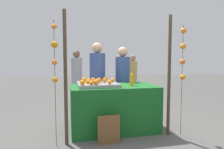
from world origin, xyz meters
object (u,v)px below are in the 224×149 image
object	(u,v)px
stall_counter	(114,108)
juice_bottle	(132,80)
vendor_left	(97,84)
orange_0	(88,82)
orange_1	(113,80)
vendor_right	(123,85)
chalkboard_sign	(109,130)

from	to	relation	value
stall_counter	juice_bottle	distance (m)	0.63
juice_bottle	vendor_left	world-z (taller)	vendor_left
stall_counter	orange_0	distance (m)	0.72
orange_1	vendor_right	xyz separation A→B (m)	(0.37, 0.62, -0.20)
chalkboard_sign	vendor_right	xyz separation A→B (m)	(0.59, 1.30, 0.53)
juice_bottle	orange_1	bearing A→B (deg)	155.63
vendor_left	orange_0	bearing A→B (deg)	-111.12
orange_0	stall_counter	bearing A→B (deg)	6.94
stall_counter	juice_bottle	size ratio (longest dim) A/B	6.90
stall_counter	orange_0	size ratio (longest dim) A/B	21.94
orange_0	vendor_left	size ratio (longest dim) A/B	0.04
juice_bottle	vendor_left	xyz separation A→B (m)	(-0.53, 0.77, -0.17)
stall_counter	vendor_right	distance (m)	0.85
stall_counter	chalkboard_sign	xyz separation A→B (m)	(-0.23, -0.61, -0.20)
vendor_right	stall_counter	bearing A→B (deg)	-118.08
orange_1	juice_bottle	xyz separation A→B (m)	(0.33, -0.15, 0.01)
juice_bottle	vendor_left	distance (m)	0.95
chalkboard_sign	orange_0	bearing A→B (deg)	116.33
orange_1	juice_bottle	distance (m)	0.37
stall_counter	chalkboard_sign	size ratio (longest dim) A/B	3.36
vendor_left	chalkboard_sign	bearing A→B (deg)	-90.86
chalkboard_sign	stall_counter	bearing A→B (deg)	69.62
orange_0	orange_1	size ratio (longest dim) A/B	0.94
orange_0	chalkboard_sign	xyz separation A→B (m)	(0.27, -0.55, -0.72)
orange_0	vendor_left	bearing A→B (deg)	68.88
orange_0	juice_bottle	world-z (taller)	juice_bottle
orange_1	chalkboard_sign	xyz separation A→B (m)	(-0.22, -0.68, -0.72)
orange_0	chalkboard_sign	size ratio (longest dim) A/B	0.15
orange_1	vendor_left	distance (m)	0.66
orange_1	chalkboard_sign	world-z (taller)	orange_1
vendor_right	orange_0	bearing A→B (deg)	-139.00
stall_counter	orange_1	size ratio (longest dim) A/B	20.53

